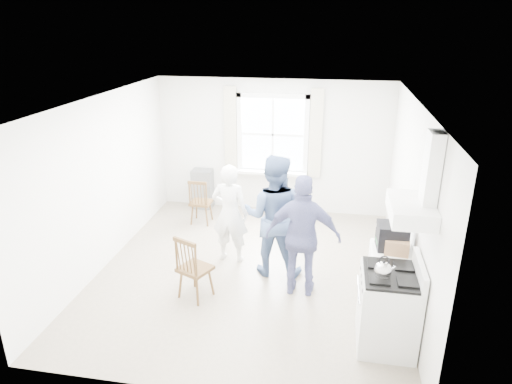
# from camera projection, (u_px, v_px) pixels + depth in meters

# --- Properties ---
(room_shell) EXTENTS (4.62, 5.12, 2.64)m
(room_shell) POSITION_uv_depth(u_px,v_px,m) (248.00, 192.00, 6.55)
(room_shell) COLOR gray
(room_shell) RESTS_ON ground
(window_assembly) EXTENTS (1.88, 0.24, 1.70)m
(window_assembly) POSITION_uv_depth(u_px,v_px,m) (273.00, 139.00, 8.75)
(window_assembly) COLOR white
(window_assembly) RESTS_ON room_shell
(range_hood) EXTENTS (0.45, 0.76, 0.94)m
(range_hood) POSITION_uv_depth(u_px,v_px,m) (418.00, 196.00, 4.76)
(range_hood) COLOR white
(range_hood) RESTS_ON room_shell
(shelf_unit) EXTENTS (0.40, 0.30, 0.80)m
(shelf_unit) POSITION_uv_depth(u_px,v_px,m) (203.00, 189.00, 9.25)
(shelf_unit) COLOR slate
(shelf_unit) RESTS_ON ground
(gas_stove) EXTENTS (0.68, 0.76, 1.12)m
(gas_stove) POSITION_uv_depth(u_px,v_px,m) (388.00, 308.00, 5.29)
(gas_stove) COLOR silver
(gas_stove) RESTS_ON ground
(kettle) EXTENTS (0.19, 0.19, 0.27)m
(kettle) POSITION_uv_depth(u_px,v_px,m) (383.00, 270.00, 5.01)
(kettle) COLOR silver
(kettle) RESTS_ON gas_stove
(low_cabinet) EXTENTS (0.50, 0.55, 0.90)m
(low_cabinet) POSITION_uv_depth(u_px,v_px,m) (388.00, 280.00, 5.94)
(low_cabinet) COLOR white
(low_cabinet) RESTS_ON ground
(stereo_stack) EXTENTS (0.38, 0.35, 0.33)m
(stereo_stack) POSITION_uv_depth(u_px,v_px,m) (392.00, 236.00, 5.74)
(stereo_stack) COLOR black
(stereo_stack) RESTS_ON low_cabinet
(cardboard_box) EXTENTS (0.31, 0.24, 0.19)m
(cardboard_box) POSITION_uv_depth(u_px,v_px,m) (397.00, 247.00, 5.64)
(cardboard_box) COLOR #966D48
(cardboard_box) RESTS_ON low_cabinet
(windsor_chair_a) EXTENTS (0.39, 0.38, 0.89)m
(windsor_chair_a) POSITION_uv_depth(u_px,v_px,m) (199.00, 198.00, 8.41)
(windsor_chair_a) COLOR #493017
(windsor_chair_a) RESTS_ON ground
(windsor_chair_b) EXTENTS (0.53, 0.52, 0.95)m
(windsor_chair_b) POSITION_uv_depth(u_px,v_px,m) (189.00, 262.00, 6.10)
(windsor_chair_b) COLOR #493017
(windsor_chair_b) RESTS_ON ground
(person_left) EXTENTS (0.64, 0.64, 1.60)m
(person_left) POSITION_uv_depth(u_px,v_px,m) (230.00, 213.00, 7.08)
(person_left) COLOR white
(person_left) RESTS_ON ground
(person_mid) EXTENTS (0.94, 0.94, 1.85)m
(person_mid) POSITION_uv_depth(u_px,v_px,m) (274.00, 216.00, 6.68)
(person_mid) COLOR #4D648F
(person_mid) RESTS_ON ground
(person_right) EXTENTS (1.04, 1.04, 1.74)m
(person_right) POSITION_uv_depth(u_px,v_px,m) (303.00, 237.00, 6.17)
(person_right) COLOR navy
(person_right) RESTS_ON ground
(potted_plant) EXTENTS (0.19, 0.19, 0.31)m
(potted_plant) POSITION_uv_depth(u_px,v_px,m) (279.00, 164.00, 8.81)
(potted_plant) COLOR #35783F
(potted_plant) RESTS_ON window_assembly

